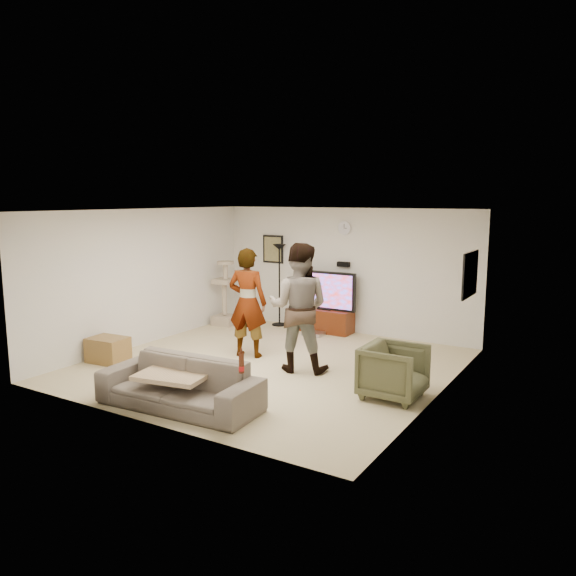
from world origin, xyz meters
The scene contains 24 objects.
floor centered at (0.00, 0.00, -0.01)m, with size 5.50×5.50×0.02m, color #C6BB93.
ceiling centered at (0.00, 0.00, 2.51)m, with size 5.50×5.50×0.02m, color white.
wall_back centered at (0.00, 2.75, 1.25)m, with size 5.50×0.04×2.50m, color white.
wall_front centered at (0.00, -2.75, 1.25)m, with size 5.50×0.04×2.50m, color white.
wall_left centered at (-2.75, 0.00, 1.25)m, with size 0.04×5.50×2.50m, color white.
wall_right centered at (2.75, 0.00, 1.25)m, with size 0.04×5.50×2.50m, color white.
wall_clock centered at (0.00, 2.72, 2.10)m, with size 0.26×0.26×0.04m, color white.
wall_speaker centered at (0.00, 2.69, 1.38)m, with size 0.25×0.10×0.10m, color black.
picture_back centered at (-1.70, 2.73, 1.60)m, with size 0.42×0.03×0.52m, color olive.
picture_right centered at (2.73, 1.60, 1.50)m, with size 0.03×0.78×0.62m, color #FF884A.
tv_stand centered at (-0.30, 2.50, 0.23)m, with size 1.12×0.45×0.47m, color #461B0A.
console_box centered at (-0.35, 2.11, 0.04)m, with size 0.40×0.30×0.07m, color #B3B1BD.
tv centered at (-0.30, 2.50, 0.85)m, with size 1.30×0.08×0.77m, color black.
tv_screen centered at (-0.30, 2.46, 0.85)m, with size 1.20×0.01×0.68m, color #4759EF.
floor_lamp centered at (-1.41, 2.53, 0.86)m, with size 0.32×0.32×1.72m, color black.
cat_tree centered at (-2.44, 1.95, 0.69)m, with size 0.44×0.44×1.39m, color tan.
person_left centered at (-0.62, 0.25, 0.93)m, with size 0.68×0.45×1.87m, color #A1A1A1.
person_right centered at (0.52, 0.02, 1.01)m, with size 0.98×0.76×2.02m, color #415987.
sofa centered at (0.01, -2.16, 0.32)m, with size 2.16×0.85×0.63m, color #61574E.
throw_blanket centered at (-0.07, -2.16, 0.43)m, with size 0.90×0.70×0.06m, color tan.
beer_bottle centered at (1.01, -2.16, 0.76)m, with size 0.06×0.06×0.25m, color #451B0C.
armchair centered at (2.25, -0.38, 0.37)m, with size 0.79×0.81×0.74m, color #47482E.
side_table centered at (-2.40, -1.24, 0.21)m, with size 0.62×0.46×0.41m, color brown.
toy_ball centered at (-1.75, -0.42, 0.03)m, with size 0.07×0.07×0.07m, color #0D8A86.
Camera 1 is at (4.82, -7.36, 2.70)m, focal length 34.91 mm.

